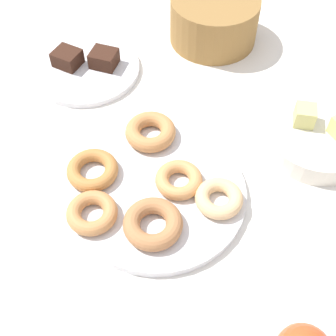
# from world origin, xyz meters

# --- Properties ---
(ground_plane) EXTENTS (2.40, 2.40, 0.00)m
(ground_plane) POSITION_xyz_m (0.00, 0.00, 0.00)
(ground_plane) COLOR white
(donut_plate) EXTENTS (0.30, 0.30, 0.02)m
(donut_plate) POSITION_xyz_m (0.00, 0.00, 0.01)
(donut_plate) COLOR silver
(donut_plate) RESTS_ON ground_plane
(donut_0) EXTENTS (0.10, 0.10, 0.02)m
(donut_0) POSITION_xyz_m (0.10, 0.04, 0.03)
(donut_0) COLOR #EABC84
(donut_0) RESTS_ON donut_plate
(donut_1) EXTENTS (0.11, 0.11, 0.02)m
(donut_1) POSITION_xyz_m (0.02, 0.03, 0.03)
(donut_1) COLOR tan
(donut_1) RESTS_ON donut_plate
(donut_2) EXTENTS (0.11, 0.11, 0.02)m
(donut_2) POSITION_xyz_m (-0.05, -0.10, 0.03)
(donut_2) COLOR #C6844C
(donut_2) RESTS_ON donut_plate
(donut_3) EXTENTS (0.12, 0.12, 0.02)m
(donut_3) POSITION_xyz_m (-0.11, -0.04, 0.03)
(donut_3) COLOR #BC7A3D
(donut_3) RESTS_ON donut_plate
(donut_4) EXTENTS (0.12, 0.12, 0.03)m
(donut_4) POSITION_xyz_m (0.04, -0.06, 0.03)
(donut_4) COLOR #B27547
(donut_4) RESTS_ON donut_plate
(donut_5) EXTENTS (0.11, 0.11, 0.03)m
(donut_5) POSITION_xyz_m (-0.08, 0.09, 0.03)
(donut_5) COLOR #C6844C
(donut_5) RESTS_ON donut_plate
(cake_plate) EXTENTS (0.23, 0.23, 0.01)m
(cake_plate) POSITION_xyz_m (-0.32, 0.16, 0.01)
(cake_plate) COLOR silver
(cake_plate) RESTS_ON ground_plane
(brownie_near) EXTENTS (0.06, 0.06, 0.03)m
(brownie_near) POSITION_xyz_m (-0.35, 0.15, 0.03)
(brownie_near) COLOR #381E14
(brownie_near) RESTS_ON cake_plate
(brownie_far) EXTENTS (0.07, 0.06, 0.03)m
(brownie_far) POSITION_xyz_m (-0.29, 0.19, 0.03)
(brownie_far) COLOR #381E14
(brownie_far) RESTS_ON cake_plate
(basket) EXTENTS (0.27, 0.27, 0.10)m
(basket) POSITION_xyz_m (-0.16, 0.42, 0.05)
(basket) COLOR olive
(basket) RESTS_ON ground_plane
(fruit_bowl) EXTENTS (0.19, 0.19, 0.04)m
(fruit_bowl) POSITION_xyz_m (0.16, 0.26, 0.02)
(fruit_bowl) COLOR silver
(fruit_bowl) RESTS_ON ground_plane
(melon_chunk_left) EXTENTS (0.05, 0.05, 0.04)m
(melon_chunk_left) POSITION_xyz_m (0.13, 0.26, 0.06)
(melon_chunk_left) COLOR #DBD67A
(melon_chunk_left) RESTS_ON fruit_bowl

